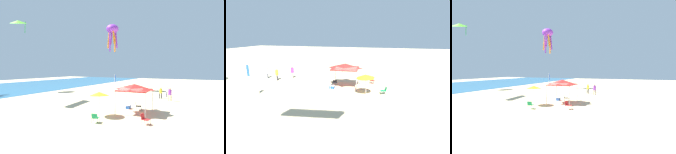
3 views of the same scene
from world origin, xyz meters
The scene contains 13 objects.
ground centered at (0.00, 0.00, -0.05)m, with size 120.00×120.00×0.10m, color beige.
canopy_tent centered at (0.21, -0.27, 2.51)m, with size 3.22×3.10×2.84m.
beach_umbrella centered at (-2.42, 2.15, 2.04)m, with size 1.86×1.86×2.33m.
folding_chair_facing_ocean centered at (1.46, -0.15, 0.47)m, with size 0.70×0.77×0.82m.
folding_chair_near_cooler centered at (-4.36, 1.33, 0.47)m, with size 0.74×0.66×0.82m.
folding_chair_left_of_tent centered at (-2.87, -2.24, 0.47)m, with size 0.65×0.73×0.82m.
cooler_box centered at (1.53, 0.92, 0.20)m, with size 0.63×0.43×0.40m.
banner_flag centered at (8.21, 5.93, 2.09)m, with size 0.36×0.06×3.48m.
person_far_stroller centered at (9.86, -0.71, 0.97)m, with size 0.39×0.39×1.65m.
person_near_umbrella centered at (11.83, -1.34, 0.96)m, with size 0.39×0.39×1.63m.
person_watching_sky centered at (8.38, -2.25, 1.04)m, with size 0.42×0.45×1.78m.
kite_delta_lime centered at (6.14, 25.82, 13.37)m, with size 4.30×4.29×2.83m.
kite_octopus_purple centered at (15.69, 10.25, 12.00)m, with size 2.46×2.46×5.47m.
Camera 1 is at (-15.98, -6.28, 4.32)m, focal length 28.29 mm.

